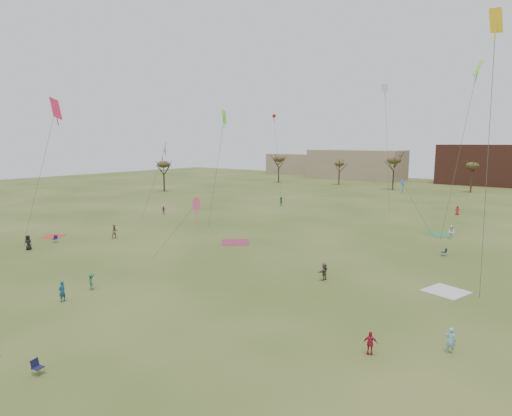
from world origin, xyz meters
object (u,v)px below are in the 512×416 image
Objects in this scene: spectator_fore_a at (370,343)px; camp_chair_left at (55,240)px; flyer_near_center at (92,281)px; flyer_near_right at (62,291)px; camp_chair_right at (444,254)px; camp_chair_center at (38,370)px.

spectator_fore_a reaches higher than camp_chair_left.
camp_chair_left is at bearing 2.96° from flyer_near_center.
flyer_near_center is 1.68× the size of camp_chair_left.
flyer_near_right is 39.58m from camp_chair_right.
flyer_near_right is 2.00× the size of camp_chair_right.
spectator_fore_a is at bearing -148.61° from flyer_near_center.
flyer_near_right is at bearing -63.80° from camp_chair_right.
spectator_fore_a is 19.16m from camp_chair_center.
flyer_near_right is at bearing 41.99° from camp_chair_center.
flyer_near_right is 2.00× the size of camp_chair_center.
camp_chair_center is (10.25, -9.59, -0.47)m from flyer_near_center.
flyer_near_center is at bearing 177.21° from flyer_near_right.
spectator_fore_a reaches higher than camp_chair_center.
spectator_fore_a reaches higher than flyer_near_center.
camp_chair_left is at bearing -131.94° from flyer_near_right.
camp_chair_left is at bearing -26.26° from spectator_fore_a.
camp_chair_center is at bearing -47.74° from camp_chair_right.
camp_chair_center is 1.00× the size of camp_chair_right.
spectator_fore_a is 1.72× the size of camp_chair_left.
flyer_near_center reaches higher than camp_chair_center.
camp_chair_center and camp_chair_right have the same top height.
camp_chair_center is at bearing 22.28° from spectator_fore_a.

